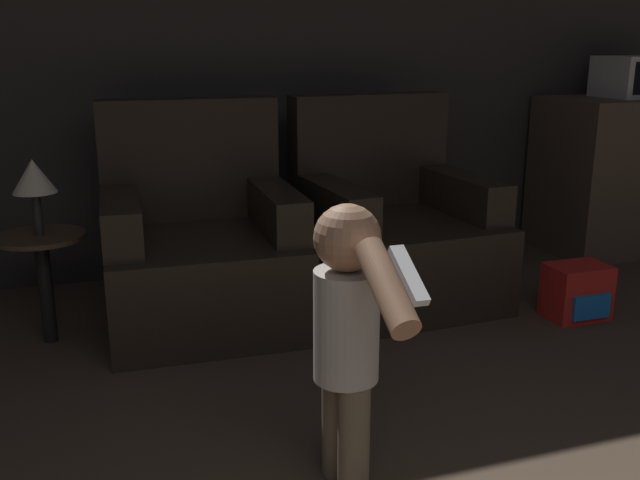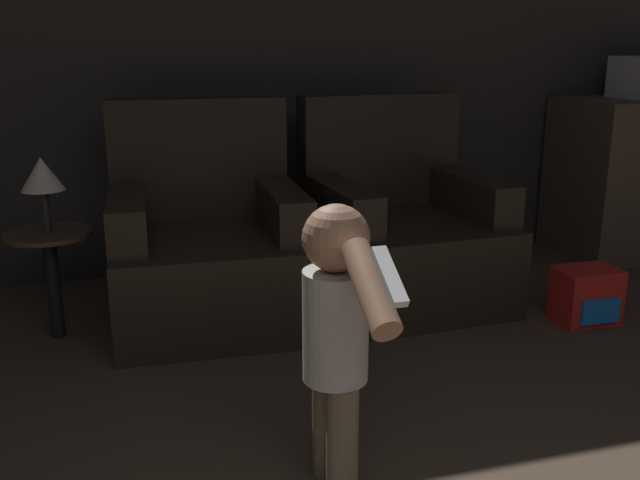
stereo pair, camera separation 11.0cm
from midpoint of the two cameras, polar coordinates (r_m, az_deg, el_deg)
name	(u,v)px [view 2 (the right image)]	position (r m, az deg, el deg)	size (l,w,h in m)	color
wall_back	(185,35)	(3.97, -9.93, 15.87)	(8.40, 0.05, 2.60)	#33302D
armchair_left	(207,248)	(3.36, -8.09, -0.67)	(0.89, 0.91, 1.00)	black
armchair_right	(400,233)	(3.62, 7.29, 0.54)	(0.90, 0.92, 1.00)	black
person_toddler	(336,327)	(2.00, 2.92, -6.96)	(0.19, 0.58, 0.85)	brown
toy_backpack	(586,296)	(3.56, 21.36, -4.18)	(0.28, 0.22, 0.26)	red
kitchen_counter	(636,177)	(4.80, 24.56, 4.63)	(0.91, 0.63, 0.94)	brown
side_table	(50,254)	(3.27, -19.87, -1.08)	(0.37, 0.37, 0.48)	black
lamp	(42,176)	(3.19, -20.44, 4.84)	(0.18, 0.18, 0.32)	#262626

